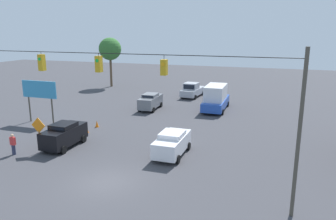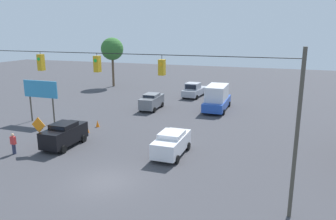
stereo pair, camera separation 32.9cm
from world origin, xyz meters
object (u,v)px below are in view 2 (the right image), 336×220
at_px(box_truck_blue_oncoming_deep, 217,98).
at_px(pedestrian, 13,144).
at_px(roadside_billboard, 41,92).
at_px(sedan_grey_withflow_far, 152,101).
at_px(pickup_truck_silver_withflow_deep, 194,90).
at_px(overhead_signal_span, 98,99).
at_px(traffic_cone_second, 76,136).
at_px(traffic_cone_third, 87,129).
at_px(work_zone_sign, 39,128).
at_px(sedan_black_parked_shoulder, 64,134).
at_px(tree_horizon_left, 112,49).
at_px(traffic_cone_nearest, 62,142).
at_px(sedan_white_crossing_near, 172,143).
at_px(traffic_cone_fourth, 98,124).

distance_m(box_truck_blue_oncoming_deep, pedestrian, 23.09).
bearing_deg(roadside_billboard, sedan_grey_withflow_far, -133.24).
distance_m(pickup_truck_silver_withflow_deep, box_truck_blue_oncoming_deep, 8.36).
xyz_separation_m(overhead_signal_span, traffic_cone_second, (6.68, -6.76, -5.14)).
height_order(traffic_cone_third, work_zone_sign, work_zone_sign).
height_order(sedan_black_parked_shoulder, tree_horizon_left, tree_horizon_left).
bearing_deg(overhead_signal_span, work_zone_sign, -23.72).
distance_m(pickup_truck_silver_withflow_deep, roadside_billboard, 21.73).
xyz_separation_m(sedan_grey_withflow_far, box_truck_blue_oncoming_deep, (-7.60, -2.22, 0.49)).
relative_size(traffic_cone_nearest, traffic_cone_third, 1.00).
xyz_separation_m(sedan_white_crossing_near, pickup_truck_silver_withflow_deep, (4.32, -22.61, -0.00)).
bearing_deg(overhead_signal_span, traffic_cone_third, -52.24).
height_order(sedan_black_parked_shoulder, pickup_truck_silver_withflow_deep, pickup_truck_silver_withflow_deep).
xyz_separation_m(overhead_signal_span, traffic_cone_third, (6.84, -8.84, -5.14)).
bearing_deg(roadside_billboard, sedan_white_crossing_near, 164.75).
xyz_separation_m(traffic_cone_third, pedestrian, (2.35, 6.63, 0.51)).
distance_m(overhead_signal_span, traffic_cone_third, 12.30).
bearing_deg(tree_horizon_left, work_zone_sign, 108.03).
xyz_separation_m(work_zone_sign, tree_horizon_left, (9.64, -29.61, 4.33)).
distance_m(roadside_billboard, pedestrian, 9.50).
xyz_separation_m(sedan_white_crossing_near, pedestrian, (11.74, 3.91, -0.14)).
height_order(sedan_grey_withflow_far, pedestrian, sedan_grey_withflow_far).
xyz_separation_m(overhead_signal_span, roadside_billboard, (13.30, -10.44, -2.24)).
bearing_deg(pickup_truck_silver_withflow_deep, sedan_black_parked_shoulder, 78.69).
xyz_separation_m(pickup_truck_silver_withflow_deep, tree_horizon_left, (15.47, -4.23, 5.34)).
relative_size(sedan_grey_withflow_far, pickup_truck_silver_withflow_deep, 0.84).
height_order(box_truck_blue_oncoming_deep, traffic_cone_fourth, box_truck_blue_oncoming_deep).
height_order(sedan_grey_withflow_far, traffic_cone_third, sedan_grey_withflow_far).
bearing_deg(work_zone_sign, sedan_grey_withflow_far, -100.26).
bearing_deg(pedestrian, pickup_truck_silver_withflow_deep, -105.64).
bearing_deg(sedan_white_crossing_near, roadside_billboard, -15.25).
bearing_deg(tree_horizon_left, traffic_cone_fourth, 114.99).
bearing_deg(pedestrian, tree_horizon_left, -75.33).
bearing_deg(pickup_truck_silver_withflow_deep, traffic_cone_third, 75.69).
height_order(traffic_cone_second, work_zone_sign, work_zone_sign).
relative_size(box_truck_blue_oncoming_deep, tree_horizon_left, 0.83).
bearing_deg(traffic_cone_third, box_truck_blue_oncoming_deep, -126.96).
distance_m(traffic_cone_third, pedestrian, 7.06).
bearing_deg(traffic_cone_fourth, work_zone_sign, 84.75).
bearing_deg(traffic_cone_second, traffic_cone_third, -85.38).
xyz_separation_m(traffic_cone_second, work_zone_sign, (0.93, 3.42, 1.65)).
height_order(traffic_cone_second, roadside_billboard, roadside_billboard).
bearing_deg(traffic_cone_second, traffic_cone_nearest, 87.55).
height_order(sedan_white_crossing_near, roadside_billboard, roadside_billboard).
relative_size(sedan_white_crossing_near, traffic_cone_second, 6.74).
relative_size(overhead_signal_span, roadside_billboard, 5.07).
height_order(sedan_black_parked_shoulder, traffic_cone_third, sedan_black_parked_shoulder).
distance_m(sedan_white_crossing_near, box_truck_blue_oncoming_deep, 15.73).
bearing_deg(traffic_cone_nearest, overhead_signal_span, 143.99).
distance_m(sedan_white_crossing_near, traffic_cone_nearest, 9.40).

